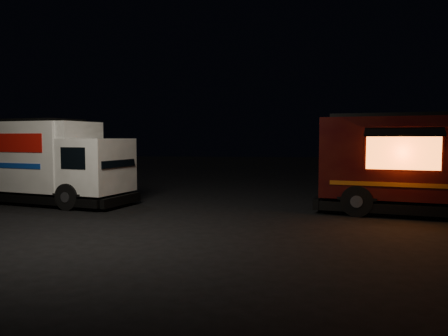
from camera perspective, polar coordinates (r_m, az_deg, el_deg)
ground at (r=13.27m, az=-5.13°, el=-6.18°), size 80.00×80.00×0.00m
white_truck at (r=16.88m, az=-22.26°, el=0.83°), size 6.96×3.89×2.99m
red_truck at (r=14.54m, az=25.18°, el=0.43°), size 6.97×3.92×3.06m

